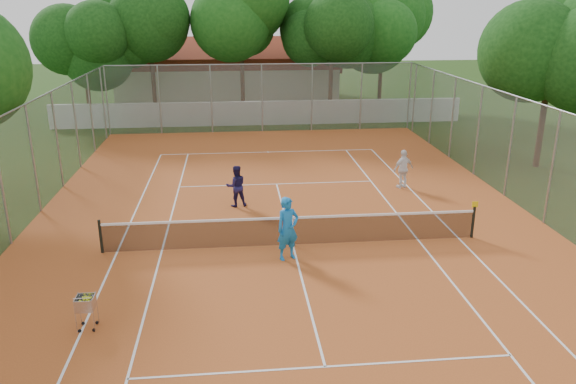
{
  "coord_description": "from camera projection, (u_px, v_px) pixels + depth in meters",
  "views": [
    {
      "loc": [
        -1.79,
        -16.37,
        7.33
      ],
      "look_at": [
        0.0,
        1.5,
        1.3
      ],
      "focal_mm": 35.0,
      "sensor_mm": 36.0,
      "label": 1
    }
  ],
  "objects": [
    {
      "name": "tropical_trees",
      "position": [
        257.0,
        41.0,
        37.1
      ],
      "size": [
        29.0,
        19.0,
        10.0
      ],
      "primitive_type": "cube",
      "color": "#0E370D",
      "rests_on": "ground"
    },
    {
      "name": "perimeter_fence",
      "position": [
        293.0,
        186.0,
        17.31
      ],
      "size": [
        18.0,
        34.0,
        4.0
      ],
      "primitive_type": "cube",
      "color": "slate",
      "rests_on": "ground"
    },
    {
      "name": "player_far_right",
      "position": [
        403.0,
        169.0,
        23.26
      ],
      "size": [
        1.03,
        0.72,
        1.63
      ],
      "primitive_type": "imported",
      "rotation": [
        0.0,
        0.0,
        3.52
      ],
      "color": "white",
      "rests_on": "court_pad"
    },
    {
      "name": "tennis_net",
      "position": [
        293.0,
        231.0,
        17.78
      ],
      "size": [
        11.88,
        0.1,
        0.98
      ],
      "primitive_type": "cube",
      "color": "black",
      "rests_on": "court_pad"
    },
    {
      "name": "ground",
      "position": [
        293.0,
        245.0,
        17.94
      ],
      "size": [
        120.0,
        120.0,
        0.0
      ],
      "primitive_type": "plane",
      "color": "#1A340E",
      "rests_on": "ground"
    },
    {
      "name": "court_lines",
      "position": [
        293.0,
        245.0,
        17.94
      ],
      "size": [
        10.98,
        23.78,
        0.01
      ],
      "primitive_type": "cube",
      "color": "white",
      "rests_on": "court_pad"
    },
    {
      "name": "court_pad",
      "position": [
        293.0,
        245.0,
        17.94
      ],
      "size": [
        18.0,
        34.0,
        0.02
      ],
      "primitive_type": "cube",
      "color": "#B05422",
      "rests_on": "ground"
    },
    {
      "name": "boundary_wall",
      "position": [
        261.0,
        113.0,
        35.62
      ],
      "size": [
        26.0,
        0.3,
        1.5
      ],
      "primitive_type": "cube",
      "color": "silver",
      "rests_on": "ground"
    },
    {
      "name": "player_near",
      "position": [
        288.0,
        229.0,
        16.67
      ],
      "size": [
        0.84,
        0.71,
        1.94
      ],
      "primitive_type": "imported",
      "rotation": [
        0.0,
        0.0,
        0.41
      ],
      "color": "blue",
      "rests_on": "court_pad"
    },
    {
      "name": "clubhouse",
      "position": [
        228.0,
        72.0,
        44.41
      ],
      "size": [
        16.4,
        9.0,
        4.4
      ],
      "primitive_type": "cube",
      "color": "beige",
      "rests_on": "ground"
    },
    {
      "name": "player_far_left",
      "position": [
        236.0,
        186.0,
        21.13
      ],
      "size": [
        0.87,
        0.74,
        1.59
      ],
      "primitive_type": "imported",
      "rotation": [
        0.0,
        0.0,
        3.33
      ],
      "color": "#1B1745",
      "rests_on": "court_pad"
    },
    {
      "name": "ball_hopper",
      "position": [
        86.0,
        311.0,
        13.17
      ],
      "size": [
        0.5,
        0.5,
        0.92
      ],
      "primitive_type": "cube",
      "rotation": [
        0.0,
        0.0,
        -0.15
      ],
      "color": "silver",
      "rests_on": "court_pad"
    }
  ]
}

